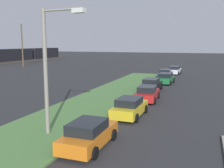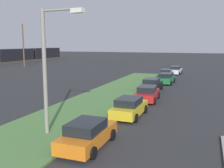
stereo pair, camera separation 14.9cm
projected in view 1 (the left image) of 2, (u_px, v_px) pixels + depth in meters
name	position (u px, v px, depth m)	size (l,w,h in m)	color
grass_median	(64.00, 119.00, 18.89)	(60.00, 6.00, 0.12)	#517F42
parked_car_orange	(89.00, 134.00, 13.85)	(4.30, 2.02, 1.47)	orange
parked_car_yellow	(130.00, 107.00, 19.69)	(4.34, 2.09, 1.47)	gold
parked_car_red	(147.00, 93.00, 25.08)	(4.38, 2.18, 1.47)	red
parked_car_black	(151.00, 85.00, 30.29)	(4.35, 2.12, 1.47)	black
parked_car_green	(165.00, 78.00, 35.81)	(4.37, 2.15, 1.47)	#1E6B38
parked_car_blue	(166.00, 74.00, 41.05)	(4.31, 2.05, 1.47)	#23389E
parked_car_white	(174.00, 70.00, 46.69)	(4.39, 2.20, 1.47)	silver
streetlight	(50.00, 63.00, 14.99)	(0.58, 2.87, 7.50)	gray
distant_utility_pole	(22.00, 46.00, 60.27)	(0.30, 0.30, 10.00)	brown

